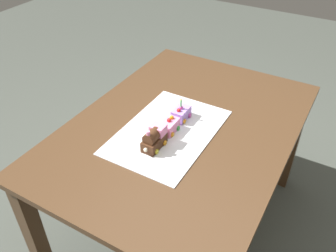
{
  "coord_description": "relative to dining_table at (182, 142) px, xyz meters",
  "views": [
    {
      "loc": [
        -1.21,
        -0.61,
        1.76
      ],
      "look_at": [
        -0.08,
        0.04,
        0.77
      ],
      "focal_mm": 37.87,
      "sensor_mm": 36.0,
      "label": 1
    }
  ],
  "objects": [
    {
      "name": "dining_table",
      "position": [
        0.0,
        0.0,
        0.0
      ],
      "size": [
        1.4,
        1.0,
        0.74
      ],
      "color": "#4C331E",
      "rests_on": "ground"
    },
    {
      "name": "cake_car_tanker_lavender",
      "position": [
        0.04,
        0.03,
        0.14
      ],
      "size": [
        0.1,
        0.08,
        0.07
      ],
      "color": "#AD84E0",
      "rests_on": "cake_board"
    },
    {
      "name": "cake_locomotive",
      "position": [
        -0.2,
        0.03,
        0.16
      ],
      "size": [
        0.14,
        0.08,
        0.12
      ],
      "color": "#472816",
      "rests_on": "cake_board"
    },
    {
      "name": "birthday_candle",
      "position": [
        0.04,
        0.03,
        0.21
      ],
      "size": [
        0.01,
        0.01,
        0.05
      ],
      "color": "#66D872",
      "rests_on": "cake_car_tanker_lavender"
    },
    {
      "name": "cake_car_hopper_bubblegum",
      "position": [
        -0.08,
        0.03,
        0.14
      ],
      "size": [
        0.1,
        0.08,
        0.07
      ],
      "color": "pink",
      "rests_on": "cake_board"
    },
    {
      "name": "cake_board",
      "position": [
        -0.08,
        0.04,
        0.11
      ],
      "size": [
        0.6,
        0.4,
        0.0
      ],
      "primitive_type": "cube",
      "color": "silver",
      "rests_on": "dining_table"
    },
    {
      "name": "ground_plane",
      "position": [
        0.0,
        0.0,
        -0.63
      ],
      "size": [
        8.0,
        8.0,
        0.0
      ],
      "primitive_type": "plane",
      "color": "#474C44"
    }
  ]
}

